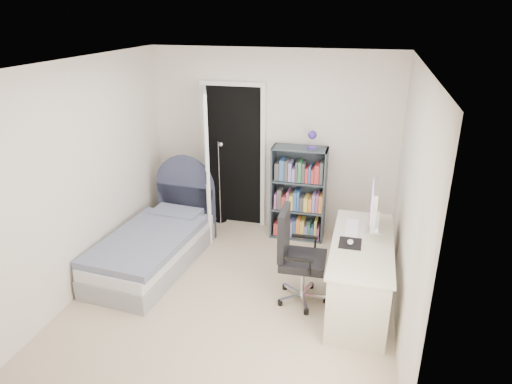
% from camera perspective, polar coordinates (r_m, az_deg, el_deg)
% --- Properties ---
extents(room_shell, '(3.50, 3.70, 2.60)m').
position_cam_1_polar(room_shell, '(4.64, -2.71, 0.36)').
color(room_shell, tan).
rests_on(room_shell, ground).
extents(door, '(0.92, 0.78, 2.06)m').
position_cam_1_polar(door, '(6.30, -4.93, 4.10)').
color(door, black).
rests_on(door, ground).
extents(bed, '(1.02, 1.94, 1.15)m').
position_cam_1_polar(bed, '(5.79, -12.44, -6.39)').
color(bed, gray).
rests_on(bed, ground).
extents(nightstand, '(0.38, 0.38, 0.57)m').
position_cam_1_polar(nightstand, '(6.63, -8.42, -1.25)').
color(nightstand, '#D2C081').
rests_on(nightstand, ground).
extents(floor_lamp, '(0.18, 0.18, 1.25)m').
position_cam_1_polar(floor_lamp, '(6.63, -4.44, 0.22)').
color(floor_lamp, silver).
rests_on(floor_lamp, ground).
extents(bookcase, '(0.72, 0.31, 1.53)m').
position_cam_1_polar(bookcase, '(6.18, 5.37, -0.53)').
color(bookcase, '#354149').
rests_on(bookcase, ground).
extents(desk, '(0.62, 1.54, 1.26)m').
position_cam_1_polar(desk, '(4.96, 12.89, -9.56)').
color(desk, beige).
rests_on(desk, ground).
extents(office_chair, '(0.54, 0.55, 1.06)m').
position_cam_1_polar(office_chair, '(4.85, 4.94, -7.44)').
color(office_chair, silver).
rests_on(office_chair, ground).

